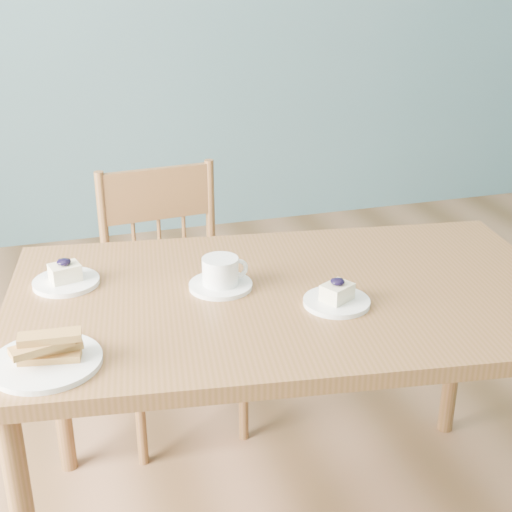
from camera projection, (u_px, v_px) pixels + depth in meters
room at (483, 16)px, 1.37m from camera, size 5.01×5.01×2.71m
dining_table at (288, 317)px, 1.73m from camera, size 1.42×0.94×0.71m
dining_chair at (172, 302)px, 2.27m from camera, size 0.42×0.40×0.85m
cheesecake_plate_near at (337, 298)px, 1.64m from camera, size 0.15×0.15×0.06m
cheesecake_plate_far at (66, 278)px, 1.73m from camera, size 0.16×0.16×0.07m
coffee_cup at (221, 275)px, 1.71m from camera, size 0.15×0.15×0.08m
biscotti_plate at (45, 355)px, 1.40m from camera, size 0.22×0.22×0.07m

